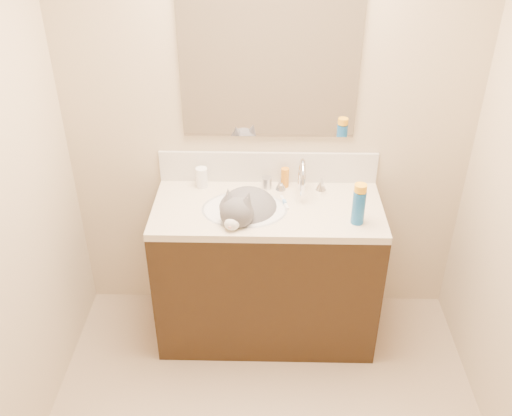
{
  "coord_description": "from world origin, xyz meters",
  "views": [
    {
      "loc": [
        -0.01,
        -1.54,
        2.44
      ],
      "look_at": [
        -0.06,
        0.92,
        0.88
      ],
      "focal_mm": 40.0,
      "sensor_mm": 36.0,
      "label": 1
    }
  ],
  "objects_px": {
    "faucet": "(302,179)",
    "silver_jar": "(267,183)",
    "spray_can": "(358,207)",
    "cat": "(246,213)",
    "basin": "(245,220)",
    "vanity_cabinet": "(267,274)",
    "pill_bottle": "(202,178)",
    "amber_bottle": "(285,178)"
  },
  "relations": [
    {
      "from": "basin",
      "to": "faucet",
      "type": "relative_size",
      "value": 1.61
    },
    {
      "from": "cat",
      "to": "spray_can",
      "type": "height_order",
      "value": "cat"
    },
    {
      "from": "cat",
      "to": "silver_jar",
      "type": "bearing_deg",
      "value": 82.58
    },
    {
      "from": "basin",
      "to": "amber_bottle",
      "type": "distance_m",
      "value": 0.34
    },
    {
      "from": "spray_can",
      "to": "cat",
      "type": "bearing_deg",
      "value": 169.0
    },
    {
      "from": "amber_bottle",
      "to": "spray_can",
      "type": "height_order",
      "value": "spray_can"
    },
    {
      "from": "pill_bottle",
      "to": "amber_bottle",
      "type": "xyz_separation_m",
      "value": [
        0.46,
        0.01,
        -0.0
      ]
    },
    {
      "from": "vanity_cabinet",
      "to": "spray_can",
      "type": "height_order",
      "value": "spray_can"
    },
    {
      "from": "vanity_cabinet",
      "to": "spray_can",
      "type": "distance_m",
      "value": 0.71
    },
    {
      "from": "vanity_cabinet",
      "to": "pill_bottle",
      "type": "bearing_deg",
      "value": 151.56
    },
    {
      "from": "faucet",
      "to": "pill_bottle",
      "type": "height_order",
      "value": "faucet"
    },
    {
      "from": "pill_bottle",
      "to": "silver_jar",
      "type": "height_order",
      "value": "pill_bottle"
    },
    {
      "from": "silver_jar",
      "to": "amber_bottle",
      "type": "height_order",
      "value": "amber_bottle"
    },
    {
      "from": "faucet",
      "to": "silver_jar",
      "type": "height_order",
      "value": "faucet"
    },
    {
      "from": "vanity_cabinet",
      "to": "basin",
      "type": "bearing_deg",
      "value": -165.96
    },
    {
      "from": "vanity_cabinet",
      "to": "spray_can",
      "type": "bearing_deg",
      "value": -17.57
    },
    {
      "from": "cat",
      "to": "pill_bottle",
      "type": "bearing_deg",
      "value": 155.16
    },
    {
      "from": "vanity_cabinet",
      "to": "pill_bottle",
      "type": "relative_size",
      "value": 10.5
    },
    {
      "from": "faucet",
      "to": "cat",
      "type": "distance_m",
      "value": 0.35
    },
    {
      "from": "silver_jar",
      "to": "vanity_cabinet",
      "type": "bearing_deg",
      "value": -87.86
    },
    {
      "from": "basin",
      "to": "spray_can",
      "type": "xyz_separation_m",
      "value": [
        0.57,
        -0.11,
        0.16
      ]
    },
    {
      "from": "vanity_cabinet",
      "to": "pill_bottle",
      "type": "xyz_separation_m",
      "value": [
        -0.36,
        0.2,
        0.51
      ]
    },
    {
      "from": "basin",
      "to": "amber_bottle",
      "type": "bearing_deg",
      "value": 48.4
    },
    {
      "from": "basin",
      "to": "cat",
      "type": "bearing_deg",
      "value": -17.83
    },
    {
      "from": "amber_bottle",
      "to": "faucet",
      "type": "bearing_deg",
      "value": -39.6
    },
    {
      "from": "pill_bottle",
      "to": "cat",
      "type": "bearing_deg",
      "value": -42.36
    },
    {
      "from": "cat",
      "to": "amber_bottle",
      "type": "distance_m",
      "value": 0.33
    },
    {
      "from": "pill_bottle",
      "to": "spray_can",
      "type": "xyz_separation_m",
      "value": [
        0.81,
        -0.34,
        0.03
      ]
    },
    {
      "from": "basin",
      "to": "spray_can",
      "type": "distance_m",
      "value": 0.6
    },
    {
      "from": "vanity_cabinet",
      "to": "amber_bottle",
      "type": "distance_m",
      "value": 0.55
    },
    {
      "from": "silver_jar",
      "to": "amber_bottle",
      "type": "xyz_separation_m",
      "value": [
        0.1,
        0.02,
        0.02
      ]
    },
    {
      "from": "silver_jar",
      "to": "pill_bottle",
      "type": "bearing_deg",
      "value": 179.15
    },
    {
      "from": "pill_bottle",
      "to": "spray_can",
      "type": "height_order",
      "value": "spray_can"
    },
    {
      "from": "pill_bottle",
      "to": "spray_can",
      "type": "relative_size",
      "value": 0.65
    },
    {
      "from": "amber_bottle",
      "to": "spray_can",
      "type": "distance_m",
      "value": 0.5
    },
    {
      "from": "vanity_cabinet",
      "to": "cat",
      "type": "distance_m",
      "value": 0.45
    },
    {
      "from": "vanity_cabinet",
      "to": "basin",
      "type": "relative_size",
      "value": 2.67
    },
    {
      "from": "faucet",
      "to": "spray_can",
      "type": "height_order",
      "value": "faucet"
    },
    {
      "from": "faucet",
      "to": "vanity_cabinet",
      "type": "bearing_deg",
      "value": -142.71
    },
    {
      "from": "silver_jar",
      "to": "cat",
      "type": "bearing_deg",
      "value": -114.93
    },
    {
      "from": "vanity_cabinet",
      "to": "amber_bottle",
      "type": "height_order",
      "value": "amber_bottle"
    },
    {
      "from": "faucet",
      "to": "amber_bottle",
      "type": "bearing_deg",
      "value": 140.4
    }
  ]
}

